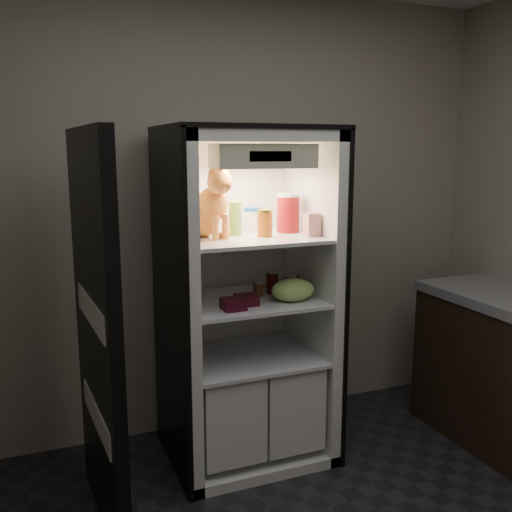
{
  "coord_description": "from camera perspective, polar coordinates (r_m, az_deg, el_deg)",
  "views": [
    {
      "loc": [
        -1.11,
        -1.53,
        1.76
      ],
      "look_at": [
        0.04,
        1.32,
        1.18
      ],
      "focal_mm": 40.0,
      "sensor_mm": 36.0,
      "label": 1
    }
  ],
  "objects": [
    {
      "name": "soda_can_b",
      "position": [
        3.25,
        3.78,
        -2.79
      ],
      "size": [
        0.07,
        0.07,
        0.12
      ],
      "color": "black",
      "rests_on": "refrigerator"
    },
    {
      "name": "pepper_jar",
      "position": [
        3.23,
        3.22,
        4.33
      ],
      "size": [
        0.13,
        0.13,
        0.22
      ],
      "color": "#A01517",
      "rests_on": "refrigerator"
    },
    {
      "name": "soda_can_c",
      "position": [
        3.15,
        3.46,
        -3.15
      ],
      "size": [
        0.07,
        0.07,
        0.13
      ],
      "color": "black",
      "rests_on": "refrigerator"
    },
    {
      "name": "berry_box_right",
      "position": [
        3.03,
        -0.94,
        -4.4
      ],
      "size": [
        0.11,
        0.11,
        0.05
      ],
      "primitive_type": "cube",
      "color": "#470B1C",
      "rests_on": "refrigerator"
    },
    {
      "name": "grape_bag",
      "position": [
        3.11,
        3.72,
        -3.4
      ],
      "size": [
        0.24,
        0.18,
        0.12
      ],
      "primitive_type": "ellipsoid",
      "color": "#93C15A",
      "rests_on": "refrigerator"
    },
    {
      "name": "berry_box_left",
      "position": [
        2.95,
        -2.28,
        -4.83
      ],
      "size": [
        0.12,
        0.12,
        0.06
      ],
      "primitive_type": "cube",
      "color": "#470B1C",
      "rests_on": "refrigerator"
    },
    {
      "name": "salsa_jar",
      "position": [
        3.06,
        0.88,
        3.31
      ],
      "size": [
        0.08,
        0.08,
        0.15
      ],
      "color": "maroon",
      "rests_on": "refrigerator"
    },
    {
      "name": "refrigerator",
      "position": [
        3.26,
        -1.15,
        -6.5
      ],
      "size": [
        0.9,
        0.72,
        1.88
      ],
      "color": "white",
      "rests_on": "floor"
    },
    {
      "name": "tabby_cat",
      "position": [
        3.04,
        -4.88,
        4.66
      ],
      "size": [
        0.37,
        0.39,
        0.4
      ],
      "rotation": [
        0.0,
        0.0,
        0.34
      ],
      "color": "orange",
      "rests_on": "refrigerator"
    },
    {
      "name": "fridge_door",
      "position": [
        2.73,
        -15.58,
        -7.71
      ],
      "size": [
        0.11,
        0.87,
        1.85
      ],
      "rotation": [
        0.0,
        0.0,
        0.06
      ],
      "color": "black",
      "rests_on": "floor"
    },
    {
      "name": "soda_can_a",
      "position": [
        3.26,
        1.63,
        -2.68
      ],
      "size": [
        0.07,
        0.07,
        0.12
      ],
      "color": "black",
      "rests_on": "refrigerator"
    },
    {
      "name": "parmesan_shaker",
      "position": [
        3.11,
        -2.09,
        3.78
      ],
      "size": [
        0.07,
        0.07,
        0.18
      ],
      "color": "green",
      "rests_on": "refrigerator"
    },
    {
      "name": "cream_carton",
      "position": [
        3.09,
        5.59,
        3.13
      ],
      "size": [
        0.07,
        0.07,
        0.12
      ],
      "primitive_type": "cube",
      "color": "beige",
      "rests_on": "refrigerator"
    },
    {
      "name": "room_shell",
      "position": [
        1.89,
        13.96,
        6.24
      ],
      "size": [
        3.6,
        3.6,
        3.6
      ],
      "color": "white",
      "rests_on": "floor"
    },
    {
      "name": "mayo_tub",
      "position": [
        3.23,
        -0.37,
        3.65
      ],
      "size": [
        0.1,
        0.1,
        0.14
      ],
      "color": "white",
      "rests_on": "refrigerator"
    },
    {
      "name": "condiment_jar",
      "position": [
        3.21,
        0.22,
        -3.28
      ],
      "size": [
        0.06,
        0.06,
        0.08
      ],
      "color": "#5A2D19",
      "rests_on": "refrigerator"
    }
  ]
}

